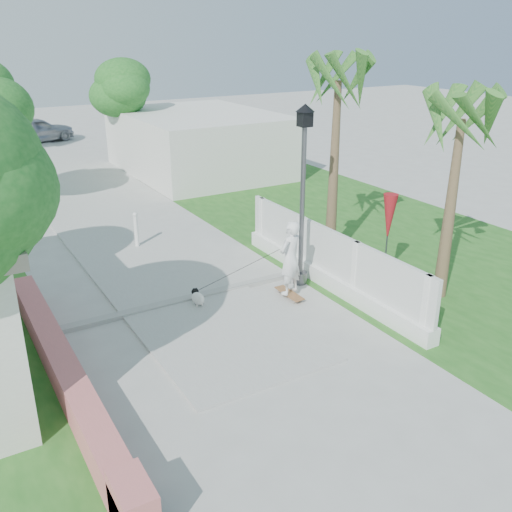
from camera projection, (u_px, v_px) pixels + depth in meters
ground at (348, 451)px, 8.70m from camera, size 90.00×90.00×0.00m
path_strip at (55, 177)px, 24.70m from camera, size 3.20×36.00×0.06m
curb at (187, 299)px, 13.49m from camera, size 6.50×0.25×0.10m
grass_right at (360, 229)px, 18.41m from camera, size 8.00×20.00×0.01m
pink_wall at (69, 382)px, 9.88m from camera, size 0.45×8.20×0.80m
lattice_fence at (328, 266)px, 14.11m from camera, size 0.35×7.00×1.50m
building_right at (199, 142)px, 25.46m from camera, size 6.00×8.00×2.60m
street_lamp at (303, 190)px, 13.57m from camera, size 0.44×0.44×4.44m
bollard at (136, 229)px, 16.59m from camera, size 0.14×0.14×1.09m
patio_umbrella at (389, 218)px, 13.94m from camera, size 0.36×0.36×2.30m
tree_path_right at (120, 91)px, 24.92m from camera, size 3.00×3.00×4.79m
palm_far at (338, 93)px, 14.41m from camera, size 1.80×1.80×5.30m
palm_near at (460, 130)px, 12.35m from camera, size 1.80×1.80×4.70m
skateboarder at (251, 268)px, 13.26m from camera, size 2.48×1.35×1.91m
dog at (198, 297)px, 13.20m from camera, size 0.30×0.58×0.40m
parked_car at (36, 130)px, 32.04m from camera, size 4.54×3.06×1.44m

